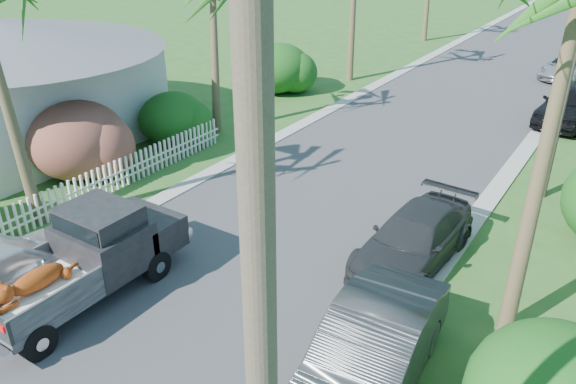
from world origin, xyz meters
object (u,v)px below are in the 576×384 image
Objects in this scene: parked_car_rn at (370,355)px; parked_car_rd at (566,68)px; parked_car_rm at (414,239)px; parked_car_rf at (570,104)px; pickup_truck at (94,252)px; house_left at (8,85)px; utility_pole_b at (574,50)px.

parked_car_rd is (-0.96, 26.01, -0.22)m from parked_car_rn.
parked_car_rm is 21.47m from parked_car_rd.
parked_car_rf reaches higher than parked_car_rd.
parked_car_rm is (5.78, 5.20, -0.35)m from pickup_truck.
house_left is (-16.60, -21.68, 1.53)m from parked_car_rd.
parked_car_rd is (-1.40, 7.72, -0.24)m from parked_car_rf.
utility_pole_b reaches higher than parked_car_rm.
house_left is at bearing -162.12° from utility_pole_b.
parked_car_rm is at bearing -109.05° from utility_pole_b.
utility_pole_b reaches higher than parked_car_rf.
pickup_truck is 13.93m from utility_pole_b.
parked_car_rn reaches higher than parked_car_rd.
pickup_truck is 27.29m from parked_car_rd.
house_left is (-16.60, -0.21, 1.46)m from parked_car_rm.
parked_car_rn is 11.05m from utility_pole_b.
pickup_truck is at bearing -125.28° from utility_pole_b.
parked_car_rn is 18.14m from house_left.
parked_car_rn is at bearing 5.60° from pickup_truck.
parked_car_rm is at bearing 41.98° from pickup_truck.
pickup_truck is 1.04× the size of parked_car_rn.
parked_car_rf is at bearing 94.31° from utility_pole_b.
house_left is (-10.82, 4.99, 1.11)m from pickup_truck.
pickup_truck is at bearing -179.43° from parked_car_rn.
parked_car_rf is 8.83m from utility_pole_b.
utility_pole_b is (2.00, 5.79, 3.94)m from parked_car_rm.
house_left reaches higher than parked_car_rf.
parked_car_rm is (-0.96, 4.54, -0.15)m from parked_car_rn.
utility_pole_b is at bearing 79.24° from parked_car_rn.
parked_car_rn is 4.64m from parked_car_rm.
utility_pole_b reaches higher than pickup_truck.
pickup_truck is 11.97m from house_left.
house_left is at bearing 155.26° from pickup_truck.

